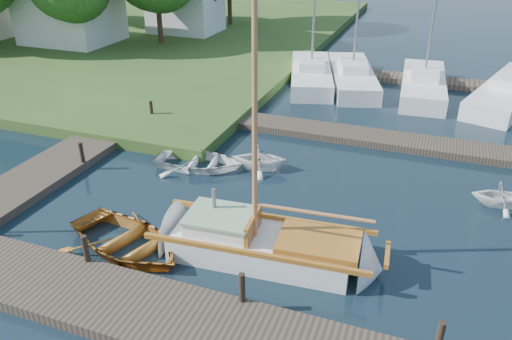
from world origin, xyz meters
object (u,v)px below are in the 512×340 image
(tender_b, at_px, (260,156))
(marina_boat_1, at_px, (352,75))
(mooring_post_1, at_px, (86,249))
(tender_a, at_px, (199,159))
(house_c, at_px, (185,4))
(sailboat, at_px, (267,247))
(mooring_post_4, at_px, (82,152))
(tender_d, at_px, (502,193))
(mooring_post_2, at_px, (242,288))
(mooring_post_3, at_px, (440,337))
(mooring_post_5, at_px, (151,109))
(marina_boat_2, at_px, (423,83))
(dinghy, at_px, (126,238))
(marina_boat_3, at_px, (509,90))
(marina_boat_0, at_px, (311,73))
(house_a, at_px, (69,6))

(tender_b, bearing_deg, marina_boat_1, -17.22)
(mooring_post_1, xyz_separation_m, tender_a, (0.06, 6.65, -0.35))
(house_c, bearing_deg, sailboat, -58.18)
(mooring_post_4, bearing_deg, tender_d, 9.92)
(mooring_post_2, height_order, mooring_post_3, same)
(mooring_post_5, distance_m, tender_b, 6.85)
(mooring_post_3, xyz_separation_m, tender_d, (1.70, 7.57, -0.22))
(marina_boat_2, bearing_deg, sailboat, 166.01)
(dinghy, bearing_deg, marina_boat_1, 8.45)
(marina_boat_3, height_order, house_c, marina_boat_3)
(tender_a, bearing_deg, sailboat, -143.84)
(mooring_post_5, relative_size, tender_d, 0.43)
(house_c, bearing_deg, dinghy, -66.11)
(tender_d, bearing_deg, marina_boat_3, -12.35)
(sailboat, height_order, marina_boat_0, marina_boat_0)
(mooring_post_1, xyz_separation_m, marina_boat_3, (11.71, 19.36, -0.13))
(mooring_post_1, height_order, marina_boat_0, marina_boat_0)
(house_a, bearing_deg, house_c, 45.00)
(mooring_post_2, height_order, marina_boat_3, marina_boat_3)
(tender_a, bearing_deg, tender_b, -81.44)
(marina_boat_0, bearing_deg, tender_a, 158.58)
(house_a, bearing_deg, mooring_post_1, -51.01)
(mooring_post_2, xyz_separation_m, marina_boat_0, (-3.25, 18.81, -0.12))
(mooring_post_1, xyz_separation_m, mooring_post_4, (-4.00, 5.00, 0.00))
(marina_boat_3, bearing_deg, mooring_post_2, 176.98)
(mooring_post_3, relative_size, marina_boat_2, 0.07)
(mooring_post_4, relative_size, marina_boat_3, 0.07)
(mooring_post_3, xyz_separation_m, tender_a, (-8.94, 6.65, -0.35))
(tender_a, distance_m, marina_boat_1, 13.07)
(sailboat, relative_size, marina_boat_3, 0.89)
(marina_boat_1, distance_m, house_c, 16.60)
(mooring_post_4, xyz_separation_m, marina_boat_2, (11.45, 14.03, -0.12))
(marina_boat_3, bearing_deg, marina_boat_2, 111.81)
(mooring_post_5, xyz_separation_m, marina_boat_2, (11.45, 9.03, -0.12))
(tender_d, bearing_deg, tender_b, 84.18)
(mooring_post_2, relative_size, sailboat, 0.08)
(marina_boat_2, distance_m, marina_boat_3, 4.27)
(mooring_post_2, bearing_deg, tender_b, 106.64)
(mooring_post_4, height_order, tender_b, tender_b)
(mooring_post_5, relative_size, marina_boat_3, 0.07)
(mooring_post_5, bearing_deg, marina_boat_3, 30.81)
(tender_a, height_order, marina_boat_2, marina_boat_2)
(marina_boat_0, xyz_separation_m, marina_boat_2, (6.19, 0.23, -0.00))
(mooring_post_2, bearing_deg, sailboat, 93.30)
(house_a, bearing_deg, sailboat, -41.29)
(mooring_post_3, bearing_deg, mooring_post_5, 142.43)
(tender_a, bearing_deg, marina_boat_2, -38.92)
(mooring_post_1, distance_m, dinghy, 1.26)
(marina_boat_3, bearing_deg, mooring_post_4, 149.83)
(marina_boat_0, bearing_deg, marina_boat_2, -103.73)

